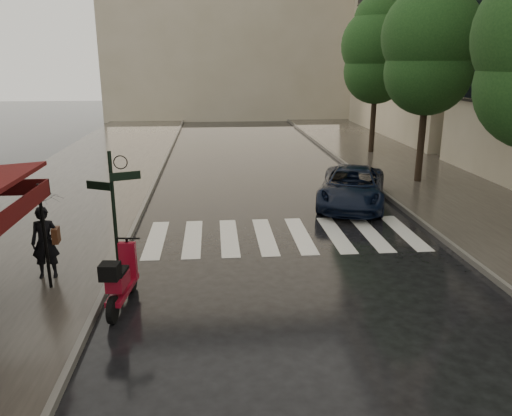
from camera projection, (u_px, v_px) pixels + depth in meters
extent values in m
plane|color=black|center=(161.00, 356.00, 8.65)|extent=(120.00, 120.00, 0.00)
cube|color=#38332D|center=(75.00, 189.00, 19.72)|extent=(6.00, 60.00, 0.12)
cube|color=#38332D|center=(435.00, 182.00, 20.95)|extent=(5.50, 60.00, 0.12)
cube|color=#595651|center=(153.00, 187.00, 19.97)|extent=(0.12, 60.00, 0.16)
cube|color=#595651|center=(370.00, 183.00, 20.71)|extent=(0.12, 60.00, 0.16)
cube|color=silver|center=(156.00, 239.00, 14.32)|extent=(0.50, 3.20, 0.01)
cube|color=silver|center=(193.00, 238.00, 14.41)|extent=(0.50, 3.20, 0.01)
cube|color=silver|center=(229.00, 237.00, 14.50)|extent=(0.50, 3.20, 0.01)
cube|color=silver|center=(265.00, 236.00, 14.58)|extent=(0.50, 3.20, 0.01)
cube|color=silver|center=(300.00, 235.00, 14.67)|extent=(0.50, 3.20, 0.01)
cube|color=silver|center=(335.00, 234.00, 14.76)|extent=(0.50, 3.20, 0.01)
cube|color=silver|center=(370.00, 233.00, 14.84)|extent=(0.50, 3.20, 0.01)
cube|color=silver|center=(404.00, 232.00, 14.93)|extent=(0.50, 3.20, 0.01)
cylinder|color=black|center=(45.00, 237.00, 10.69)|extent=(0.07, 0.07, 2.35)
cylinder|color=black|center=(115.00, 221.00, 10.98)|extent=(0.08, 0.08, 3.10)
cube|color=black|center=(125.00, 176.00, 10.72)|extent=(0.62, 0.26, 0.18)
cube|color=black|center=(99.00, 186.00, 10.73)|extent=(0.56, 0.29, 0.18)
cylinder|color=black|center=(422.00, 127.00, 20.24)|extent=(0.28, 0.28, 4.48)
sphere|color=black|center=(428.00, 72.00, 19.63)|extent=(3.40, 3.40, 3.40)
sphere|color=black|center=(431.00, 35.00, 19.24)|extent=(3.80, 3.80, 3.80)
sphere|color=black|center=(434.00, 0.00, 18.88)|extent=(2.60, 2.60, 2.60)
cylinder|color=black|center=(373.00, 112.00, 26.96)|extent=(0.28, 0.28, 4.37)
sphere|color=black|center=(376.00, 71.00, 26.36)|extent=(3.40, 3.40, 3.40)
sphere|color=black|center=(378.00, 45.00, 25.99)|extent=(3.80, 3.80, 3.80)
sphere|color=black|center=(380.00, 20.00, 25.64)|extent=(2.60, 2.60, 2.60)
imported|color=black|center=(45.00, 243.00, 11.34)|extent=(0.64, 0.45, 1.68)
imported|color=black|center=(39.00, 193.00, 11.01)|extent=(1.07, 1.09, 0.91)
cube|color=#462312|center=(56.00, 235.00, 11.33)|extent=(0.16, 0.32, 0.36)
cylinder|color=black|center=(113.00, 310.00, 9.70)|extent=(0.17, 0.55, 0.54)
cylinder|color=black|center=(132.00, 280.00, 11.05)|extent=(0.17, 0.55, 0.54)
cube|color=maroon|center=(123.00, 289.00, 10.38)|extent=(0.48, 1.49, 0.11)
cube|color=maroon|center=(118.00, 280.00, 10.01)|extent=(0.40, 0.65, 0.32)
cube|color=maroon|center=(128.00, 261.00, 10.74)|extent=(0.37, 0.17, 0.84)
cylinder|color=black|center=(128.00, 238.00, 10.72)|extent=(0.52, 0.10, 0.04)
cube|color=black|center=(110.00, 271.00, 9.51)|extent=(0.40, 0.38, 0.32)
imported|color=black|center=(352.00, 187.00, 17.62)|extent=(3.56, 5.20, 1.32)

